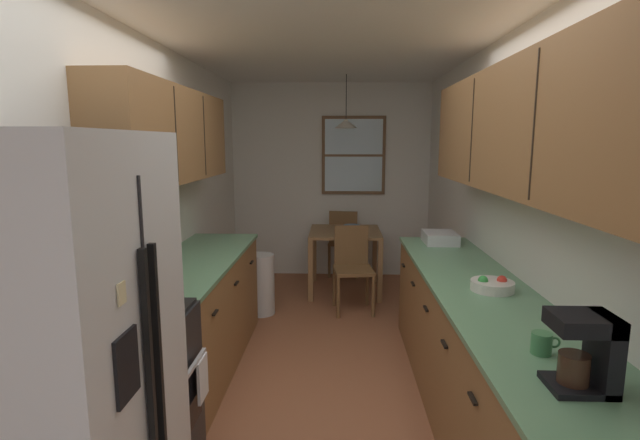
# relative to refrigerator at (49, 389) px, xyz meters

# --- Properties ---
(ground_plane) EXTENTS (12.00, 12.00, 0.00)m
(ground_plane) POSITION_rel_refrigerator_xyz_m (0.93, 2.16, -0.91)
(ground_plane) COLOR #995B3D
(wall_left) EXTENTS (0.10, 9.00, 2.55)m
(wall_left) POSITION_rel_refrigerator_xyz_m (-0.42, 2.16, 0.36)
(wall_left) COLOR white
(wall_left) RESTS_ON ground
(wall_right) EXTENTS (0.10, 9.00, 2.55)m
(wall_right) POSITION_rel_refrigerator_xyz_m (2.28, 2.16, 0.36)
(wall_right) COLOR white
(wall_right) RESTS_ON ground
(wall_back) EXTENTS (4.40, 0.10, 2.55)m
(wall_back) POSITION_rel_refrigerator_xyz_m (0.93, 4.81, 0.36)
(wall_back) COLOR white
(wall_back) RESTS_ON ground
(ceiling_slab) EXTENTS (4.40, 9.00, 0.08)m
(ceiling_slab) POSITION_rel_refrigerator_xyz_m (0.93, 2.16, 1.68)
(ceiling_slab) COLOR white
(refrigerator) EXTENTS (0.77, 0.80, 1.83)m
(refrigerator) POSITION_rel_refrigerator_xyz_m (0.00, 0.00, 0.00)
(refrigerator) COLOR silver
(refrigerator) RESTS_ON ground
(stove_range) EXTENTS (0.66, 0.60, 1.10)m
(stove_range) POSITION_rel_refrigerator_xyz_m (-0.07, 0.72, -0.44)
(stove_range) COLOR black
(stove_range) RESTS_ON ground
(microwave_over_range) EXTENTS (0.39, 0.59, 0.33)m
(microwave_over_range) POSITION_rel_refrigerator_xyz_m (-0.18, 0.72, 0.73)
(microwave_over_range) COLOR black
(counter_left) EXTENTS (0.64, 1.97, 0.90)m
(counter_left) POSITION_rel_refrigerator_xyz_m (-0.07, 2.01, -0.46)
(counter_left) COLOR olive
(counter_left) RESTS_ON ground
(upper_cabinets_left) EXTENTS (0.33, 2.05, 0.68)m
(upper_cabinets_left) POSITION_rel_refrigerator_xyz_m (-0.21, 1.96, 0.92)
(upper_cabinets_left) COLOR olive
(counter_right) EXTENTS (0.64, 3.37, 0.90)m
(counter_right) POSITION_rel_refrigerator_xyz_m (1.93, 1.21, -0.46)
(counter_right) COLOR olive
(counter_right) RESTS_ON ground
(upper_cabinets_right) EXTENTS (0.33, 3.05, 0.73)m
(upper_cabinets_right) POSITION_rel_refrigerator_xyz_m (2.07, 1.16, 0.95)
(upper_cabinets_right) COLOR olive
(dining_table) EXTENTS (0.84, 0.86, 0.74)m
(dining_table) POSITION_rel_refrigerator_xyz_m (1.12, 4.03, -0.29)
(dining_table) COLOR olive
(dining_table) RESTS_ON ground
(dining_chair_near) EXTENTS (0.44, 0.44, 0.90)m
(dining_chair_near) POSITION_rel_refrigerator_xyz_m (1.19, 3.39, -0.41)
(dining_chair_near) COLOR brown
(dining_chair_near) RESTS_ON ground
(dining_chair_far) EXTENTS (0.45, 0.45, 0.90)m
(dining_chair_far) POSITION_rel_refrigerator_xyz_m (1.11, 4.66, -0.41)
(dining_chair_far) COLOR brown
(dining_chair_far) RESTS_ON ground
(pendant_light) EXTENTS (0.26, 0.26, 0.60)m
(pendant_light) POSITION_rel_refrigerator_xyz_m (1.12, 4.03, 1.08)
(pendant_light) COLOR black
(back_window) EXTENTS (0.83, 0.05, 1.02)m
(back_window) POSITION_rel_refrigerator_xyz_m (1.23, 4.74, 0.70)
(back_window) COLOR brown
(trash_bin) EXTENTS (0.28, 0.28, 0.64)m
(trash_bin) POSITION_rel_refrigerator_xyz_m (0.23, 3.22, -0.60)
(trash_bin) COLOR silver
(trash_bin) RESTS_ON ground
(storage_canister) EXTENTS (0.10, 0.10, 0.18)m
(storage_canister) POSITION_rel_refrigerator_xyz_m (-0.07, 1.20, 0.08)
(storage_canister) COLOR red
(storage_canister) RESTS_ON counter_left
(dish_towel) EXTENTS (0.02, 0.16, 0.24)m
(dish_towel) POSITION_rel_refrigerator_xyz_m (0.29, 0.87, -0.41)
(dish_towel) COLOR white
(coffee_maker) EXTENTS (0.22, 0.18, 0.28)m
(coffee_maker) POSITION_rel_refrigerator_xyz_m (1.94, 0.11, 0.14)
(coffee_maker) COLOR black
(coffee_maker) RESTS_ON counter_right
(mug_by_coffeemaker) EXTENTS (0.12, 0.09, 0.09)m
(mug_by_coffeemaker) POSITION_rel_refrigerator_xyz_m (1.90, 0.40, 0.03)
(mug_by_coffeemaker) COLOR #3F7F4C
(mug_by_coffeemaker) RESTS_ON counter_right
(fruit_bowl) EXTENTS (0.26, 0.26, 0.09)m
(fruit_bowl) POSITION_rel_refrigerator_xyz_m (1.97, 1.27, 0.02)
(fruit_bowl) COLOR silver
(fruit_bowl) RESTS_ON counter_right
(dish_rack) EXTENTS (0.28, 0.34, 0.10)m
(dish_rack) POSITION_rel_refrigerator_xyz_m (1.94, 2.63, 0.04)
(dish_rack) COLOR silver
(dish_rack) RESTS_ON counter_right
(table_serving_bowl) EXTENTS (0.19, 0.19, 0.06)m
(table_serving_bowl) POSITION_rel_refrigerator_xyz_m (1.20, 4.09, -0.14)
(table_serving_bowl) COLOR #4C7299
(table_serving_bowl) RESTS_ON dining_table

